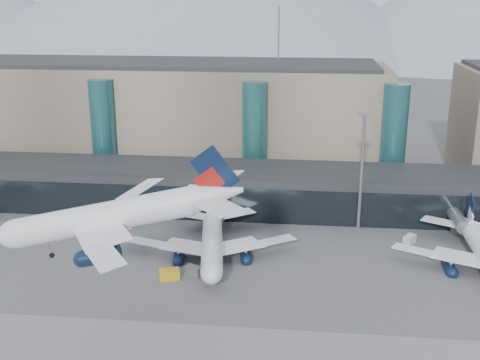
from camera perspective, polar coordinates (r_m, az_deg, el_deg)
name	(u,v)px	position (r m, az deg, el deg)	size (l,w,h in m)	color
ground	(178,342)	(92.39, -5.92, -15.02)	(900.00, 900.00, 0.00)	#515154
concourse	(227,189)	(142.08, -1.21, -0.82)	(170.00, 27.00, 10.00)	black
terminal_main	(155,116)	(174.77, -8.06, 6.03)	(130.00, 30.00, 31.00)	gray
teal_towers	(178,134)	(157.60, -5.89, 4.34)	(116.40, 19.40, 46.00)	#235D62
lightmast_mid	(362,165)	(129.53, 11.49, 1.38)	(3.00, 1.20, 25.60)	slate
hero_jet	(128,207)	(81.34, -10.56, -2.51)	(34.97, 35.27, 11.41)	white
jet_parked_mid	(212,232)	(118.77, -2.66, -4.95)	(34.72, 34.85, 11.30)	white
veh_b	(131,224)	(134.53, -10.27, -4.10)	(2.54, 1.57, 1.47)	gold
veh_c	(193,271)	(111.08, -4.44, -8.57)	(3.07, 1.62, 1.70)	#525257
veh_d	(409,239)	(128.67, 15.77, -5.45)	(3.05, 1.63, 1.74)	#BEBEBE
veh_h	(169,274)	(109.87, -6.70, -8.87)	(3.56, 1.87, 1.97)	gold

